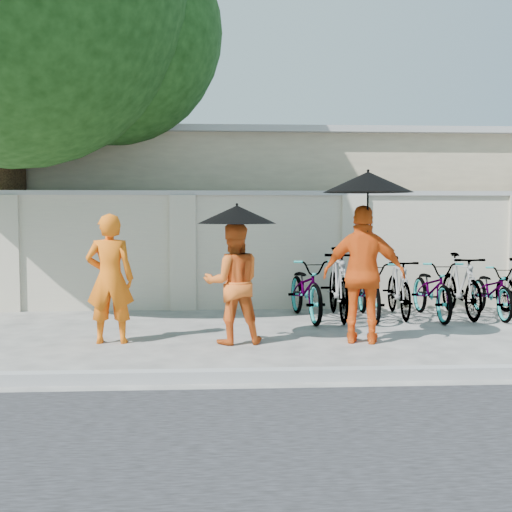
{
  "coord_description": "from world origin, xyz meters",
  "views": [
    {
      "loc": [
        -0.37,
        -8.09,
        1.72
      ],
      "look_at": [
        0.14,
        0.8,
        1.1
      ],
      "focal_mm": 45.0,
      "sensor_mm": 36.0,
      "label": 1
    }
  ],
  "objects": [
    {
      "name": "bike_0",
      "position": [
        1.02,
        2.0,
        0.49
      ],
      "size": [
        0.86,
        1.94,
        0.98
      ],
      "primitive_type": "imported",
      "rotation": [
        0.0,
        0.0,
        0.11
      ],
      "color": "#9D9DAD",
      "rests_on": "ground"
    },
    {
      "name": "bike_3",
      "position": [
        2.54,
        2.12,
        0.49
      ],
      "size": [
        0.56,
        1.66,
        0.98
      ],
      "primitive_type": "imported",
      "rotation": [
        0.0,
        0.0,
        -0.06
      ],
      "color": "#9D9DAD",
      "rests_on": "ground"
    },
    {
      "name": "monk_right",
      "position": [
        1.51,
        0.12,
        0.9
      ],
      "size": [
        1.13,
        0.7,
        1.8
      ],
      "primitive_type": "imported",
      "rotation": [
        0.0,
        0.0,
        2.88
      ],
      "color": "#F15B14",
      "rests_on": "ground"
    },
    {
      "name": "bike_1",
      "position": [
        1.53,
        1.99,
        0.57
      ],
      "size": [
        0.61,
        1.92,
        1.14
      ],
      "primitive_type": "imported",
      "rotation": [
        0.0,
        0.0,
        -0.04
      ],
      "color": "#9D9DAD",
      "rests_on": "ground"
    },
    {
      "name": "parasol_center",
      "position": [
        -0.14,
        0.11,
        1.68
      ],
      "size": [
        1.01,
        1.01,
        0.9
      ],
      "color": "black",
      "rests_on": "ground"
    },
    {
      "name": "bike_4",
      "position": [
        3.05,
        1.97,
        0.47
      ],
      "size": [
        0.63,
        1.79,
        0.94
      ],
      "primitive_type": "imported",
      "rotation": [
        0.0,
        0.0,
        0.0
      ],
      "color": "#9D9DAD",
      "rests_on": "ground"
    },
    {
      "name": "compound_wall",
      "position": [
        1.0,
        3.2,
        1.0
      ],
      "size": [
        20.0,
        0.3,
        2.0
      ],
      "primitive_type": "cube",
      "color": "beige",
      "rests_on": "ground"
    },
    {
      "name": "bike_6",
      "position": [
        4.07,
        2.03,
        0.43
      ],
      "size": [
        0.63,
        1.67,
        0.87
      ],
      "primitive_type": "imported",
      "rotation": [
        0.0,
        0.0,
        -0.03
      ],
      "color": "#9D9DAD",
      "rests_on": "ground"
    },
    {
      "name": "monk_center",
      "position": [
        -0.19,
        0.19,
        0.79
      ],
      "size": [
        0.83,
        0.68,
        1.58
      ],
      "primitive_type": "imported",
      "rotation": [
        0.0,
        0.0,
        3.26
      ],
      "color": "orange",
      "rests_on": "ground"
    },
    {
      "name": "building_behind",
      "position": [
        2.0,
        7.0,
        1.6
      ],
      "size": [
        14.0,
        6.0,
        3.2
      ],
      "primitive_type": "cube",
      "color": "#C8B693",
      "rests_on": "ground"
    },
    {
      "name": "kerb",
      "position": [
        0.0,
        -1.7,
        0.06
      ],
      "size": [
        40.0,
        0.16,
        0.12
      ],
      "primitive_type": "cube",
      "color": "#9F9F9F",
      "rests_on": "ground"
    },
    {
      "name": "monk_left",
      "position": [
        -1.79,
        0.3,
        0.85
      ],
      "size": [
        0.62,
        0.42,
        1.69
      ],
      "primitive_type": "imported",
      "rotation": [
        0.0,
        0.0,
        3.16
      ],
      "color": "orange",
      "rests_on": "ground"
    },
    {
      "name": "shade_tree",
      "position": [
        -3.66,
        2.97,
        5.1
      ],
      "size": [
        6.7,
        6.2,
        8.2
      ],
      "color": "brown",
      "rests_on": "ground"
    },
    {
      "name": "bike_2",
      "position": [
        2.03,
        2.0,
        0.47
      ],
      "size": [
        0.71,
        1.81,
        0.94
      ],
      "primitive_type": "imported",
      "rotation": [
        0.0,
        0.0,
        -0.05
      ],
      "color": "#9D9DAD",
      "rests_on": "ground"
    },
    {
      "name": "parasol_right",
      "position": [
        1.53,
        0.04,
        2.1
      ],
      "size": [
        1.15,
        1.15,
        1.21
      ],
      "color": "black",
      "rests_on": "ground"
    },
    {
      "name": "bike_5",
      "position": [
        3.56,
        2.08,
        0.52
      ],
      "size": [
        0.5,
        1.73,
        1.04
      ],
      "primitive_type": "imported",
      "rotation": [
        0.0,
        0.0,
        -0.01
      ],
      "color": "#9D9DAD",
      "rests_on": "ground"
    },
    {
      "name": "ground",
      "position": [
        0.0,
        0.0,
        0.0
      ],
      "size": [
        80.0,
        80.0,
        0.0
      ],
      "primitive_type": "plane",
      "color": "#B0ACA4"
    }
  ]
}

